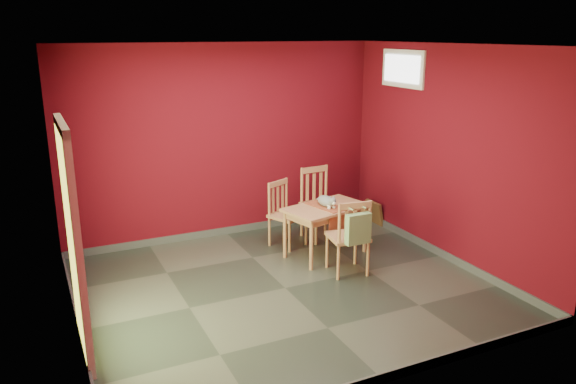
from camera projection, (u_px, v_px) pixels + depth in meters
name	position (u px, v px, depth m)	size (l,w,h in m)	color
ground	(285.00, 288.00, 6.43)	(4.50, 4.50, 0.00)	#2D342D
room_shell	(285.00, 284.00, 6.42)	(4.50, 4.50, 4.50)	#550813
doorway	(72.00, 236.00, 4.86)	(0.06, 1.01, 2.13)	#B7D838
window	(403.00, 69.00, 7.57)	(0.05, 0.90, 0.50)	white
outlet_plate	(324.00, 200.00, 8.74)	(0.08, 0.01, 0.12)	silver
dining_table	(326.00, 213.00, 7.25)	(1.18, 0.86, 0.66)	#AF7852
table_runner	(330.00, 212.00, 7.15)	(0.40, 0.63, 0.29)	brown
chair_far_left	(285.00, 213.00, 7.63)	(0.55, 0.55, 0.89)	#AF7852
chair_far_right	(319.00, 202.00, 7.90)	(0.49, 0.49, 1.00)	#AF7852
chair_near	(349.00, 236.00, 6.70)	(0.50, 0.50, 0.95)	#AF7852
tote_bag	(358.00, 229.00, 6.45)	(0.30, 0.18, 0.43)	#739962
cat	(326.00, 199.00, 7.22)	(0.19, 0.37, 0.19)	slate
picture_frame	(375.00, 212.00, 8.55)	(0.13, 0.36, 0.36)	brown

